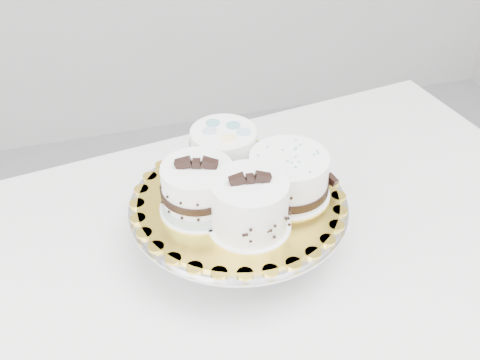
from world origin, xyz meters
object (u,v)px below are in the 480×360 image
object	(u,v)px
cake_swirl	(250,206)
cake_banded	(198,190)
cake_stand	(239,215)
table	(263,293)
cake_board	(239,200)
cake_ribbon	(289,176)
cake_dots	(224,151)

from	to	relation	value
cake_swirl	cake_banded	bearing A→B (deg)	144.32
cake_stand	cake_banded	world-z (taller)	cake_banded
table	cake_swirl	xyz separation A→B (m)	(-0.03, -0.02, 0.22)
cake_stand	cake_board	xyz separation A→B (m)	(0.00, 0.00, 0.03)
table	cake_ribbon	world-z (taller)	cake_ribbon
table	cake_dots	distance (m)	0.25
table	cake_stand	distance (m)	0.15
cake_stand	cake_ribbon	world-z (taller)	cake_ribbon
cake_dots	cake_ribbon	bearing A→B (deg)	-32.99
table	cake_banded	world-z (taller)	cake_banded
cake_stand	cake_ribbon	bearing A→B (deg)	-5.44
cake_dots	cake_ribbon	size ratio (longest dim) A/B	0.79
cake_dots	cake_ribbon	xyz separation A→B (m)	(0.08, -0.09, -0.01)
cake_stand	cake_banded	xyz separation A→B (m)	(-0.06, -0.01, 0.07)
cake_board	cake_dots	distance (m)	0.09
cake_board	cake_banded	xyz separation A→B (m)	(-0.06, -0.01, 0.04)
cake_stand	cake_dots	size ratio (longest dim) A/B	2.68
table	cake_banded	size ratio (longest dim) A/B	9.49
cake_stand	cake_board	bearing A→B (deg)	45.00
cake_stand	cake_dots	bearing A→B (deg)	91.71
cake_stand	cake_swirl	bearing A→B (deg)	-91.67
cake_stand	cake_banded	size ratio (longest dim) A/B	2.55
cake_swirl	cake_banded	xyz separation A→B (m)	(-0.06, 0.06, -0.00)
cake_swirl	cake_stand	bearing A→B (deg)	95.84
table	cake_ribbon	bearing A→B (deg)	27.90
cake_banded	cake_ribbon	bearing A→B (deg)	16.49
table	cake_banded	distance (m)	0.24
table	cake_swirl	size ratio (longest dim) A/B	10.22
cake_board	cake_swirl	xyz separation A→B (m)	(-0.00, -0.06, 0.04)
cake_board	cake_ribbon	size ratio (longest dim) A/B	1.94
cake_banded	cake_dots	xyz separation A→B (m)	(0.06, 0.08, 0.00)
cake_board	cake_swirl	world-z (taller)	cake_swirl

